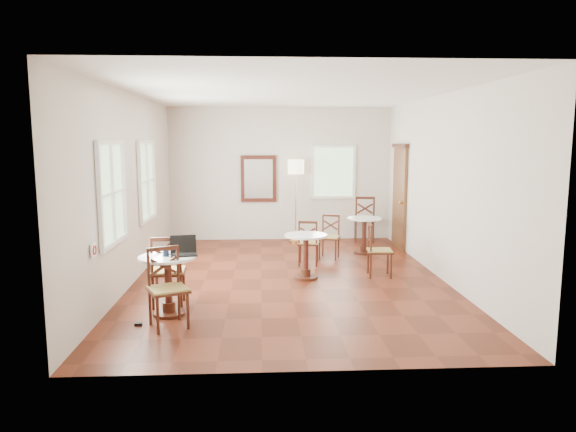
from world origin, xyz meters
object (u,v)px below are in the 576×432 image
object	(u,v)px
chair_near_b	(168,288)
chair_mid_a	(308,243)
mouse	(182,252)
cafe_table_near	(168,279)
laptop	(184,250)
water_glass	(164,250)
power_adapter	(138,324)
chair_mid_b	(378,250)
chair_back_b	(329,237)
cafe_table_mid	(306,251)
chair_back_a	(364,219)
navy_mug	(166,253)
chair_near_a	(168,271)
cafe_table_back	(364,231)
floor_lamp	(296,172)

from	to	relation	value
chair_near_b	chair_mid_a	bearing A→B (deg)	31.91
mouse	cafe_table_near	bearing A→B (deg)	-148.29
chair_mid_a	laptop	xyz separation A→B (m)	(-1.87, -2.58, 0.43)
water_glass	power_adapter	distance (m)	1.02
power_adapter	chair_mid_a	bearing A→B (deg)	52.13
laptop	mouse	bearing A→B (deg)	110.63
cafe_table_near	chair_mid_b	distance (m)	3.63
chair_mid_b	chair_back_b	size ratio (longest dim) A/B	1.07
chair_mid_b	cafe_table_mid	bearing A→B (deg)	98.38
mouse	water_glass	size ratio (longest dim) A/B	1.19
chair_back_a	navy_mug	size ratio (longest dim) A/B	8.94
water_glass	power_adapter	size ratio (longest dim) A/B	1.04
chair_near_a	chair_mid_b	distance (m)	3.53
chair_mid_b	chair_back_a	size ratio (longest dim) A/B	0.86
chair_near_a	chair_back_b	distance (m)	3.85
cafe_table_near	cafe_table_back	size ratio (longest dim) A/B	1.08
chair_back_b	power_adapter	bearing A→B (deg)	-109.68
navy_mug	chair_back_a	bearing A→B (deg)	53.86
chair_mid_a	power_adapter	bearing A→B (deg)	61.28
chair_near_b	navy_mug	bearing A→B (deg)	75.46
chair_near_b	cafe_table_mid	bearing A→B (deg)	23.66
cafe_table_mid	chair_back_b	xyz separation A→B (m)	(0.59, 1.49, -0.04)
chair_back_b	laptop	bearing A→B (deg)	-108.16
chair_mid_a	chair_back_a	size ratio (longest dim) A/B	0.81
floor_lamp	water_glass	distance (m)	5.17
cafe_table_near	power_adapter	distance (m)	0.68
cafe_table_mid	laptop	world-z (taller)	laptop
laptop	power_adapter	bearing A→B (deg)	-147.70
mouse	water_glass	distance (m)	0.24
cafe_table_mid	chair_mid_a	distance (m)	0.96
chair_back_b	laptop	size ratio (longest dim) A/B	2.19
floor_lamp	navy_mug	world-z (taller)	floor_lamp
navy_mug	chair_back_b	bearing A→B (deg)	51.64
navy_mug	power_adapter	distance (m)	0.95
cafe_table_near	water_glass	xyz separation A→B (m)	(-0.07, 0.18, 0.34)
chair_mid_a	floor_lamp	world-z (taller)	floor_lamp
cafe_table_mid	floor_lamp	distance (m)	3.34
cafe_table_mid	floor_lamp	bearing A→B (deg)	89.10
chair_mid_a	chair_mid_b	world-z (taller)	chair_mid_b
cafe_table_back	mouse	size ratio (longest dim) A/B	6.68
chair_mid_b	water_glass	size ratio (longest dim) A/B	9.72
chair_near_b	laptop	world-z (taller)	laptop
chair_back_a	cafe_table_mid	bearing A→B (deg)	71.52
cafe_table_back	laptop	world-z (taller)	laptop
water_glass	chair_near_a	bearing A→B (deg)	86.95
chair_mid_b	chair_back_b	xyz separation A→B (m)	(-0.63, 1.41, -0.03)
navy_mug	mouse	bearing A→B (deg)	38.78
chair_near_a	floor_lamp	distance (m)	5.06
laptop	navy_mug	xyz separation A→B (m)	(-0.21, -0.09, -0.01)
laptop	chair_mid_a	bearing A→B (deg)	43.18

